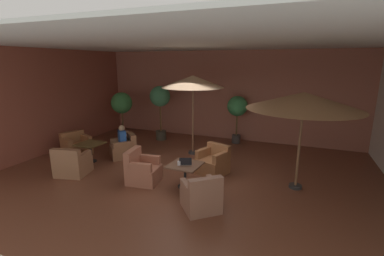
% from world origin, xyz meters
% --- Properties ---
extents(ground_plane, '(10.69, 8.38, 0.02)m').
position_xyz_m(ground_plane, '(0.00, 0.00, -0.01)').
color(ground_plane, brown).
extents(wall_back_brick, '(10.69, 0.08, 3.59)m').
position_xyz_m(wall_back_brick, '(0.00, 4.15, 1.79)').
color(wall_back_brick, '#A05D4B').
rests_on(wall_back_brick, ground_plane).
extents(wall_left_accent, '(0.08, 8.38, 3.59)m').
position_xyz_m(wall_left_accent, '(-5.30, 0.00, 1.79)').
color(wall_left_accent, brown).
rests_on(wall_left_accent, ground_plane).
extents(ceiling_slab, '(10.69, 8.38, 0.06)m').
position_xyz_m(ceiling_slab, '(0.00, 0.00, 3.62)').
color(ceiling_slab, silver).
rests_on(ceiling_slab, wall_back_brick).
extents(cafe_table_front_left, '(0.83, 0.83, 0.61)m').
position_xyz_m(cafe_table_front_left, '(0.27, -0.73, 0.49)').
color(cafe_table_front_left, black).
rests_on(cafe_table_front_left, ground_plane).
extents(armchair_front_left_north, '(0.96, 0.96, 0.83)m').
position_xyz_m(armchair_front_left_north, '(0.67, 0.37, 0.32)').
color(armchair_front_left_north, '#995F39').
rests_on(armchair_front_left_north, ground_plane).
extents(armchair_front_left_east, '(0.87, 0.83, 0.90)m').
position_xyz_m(armchair_front_left_east, '(-0.91, -0.89, 0.33)').
color(armchair_front_left_east, '#A05E46').
rests_on(armchair_front_left_east, ground_plane).
extents(armchair_front_left_south, '(1.05, 1.05, 0.84)m').
position_xyz_m(armchair_front_left_south, '(1.03, -1.63, 0.31)').
color(armchair_front_left_south, '#8F604B').
rests_on(armchair_front_left_south, ground_plane).
extents(cafe_table_front_right, '(0.76, 0.76, 0.61)m').
position_xyz_m(cafe_table_front_right, '(-3.26, -0.17, 0.50)').
color(cafe_table_front_right, black).
rests_on(cafe_table_front_right, ground_plane).
extents(armchair_front_right_north, '(1.03, 1.05, 0.77)m').
position_xyz_m(armchair_front_right_north, '(-4.24, 0.22, 0.30)').
color(armchair_front_right_north, '#996039').
rests_on(armchair_front_right_north, ground_plane).
extents(armchair_front_right_east, '(0.97, 0.94, 0.84)m').
position_xyz_m(armchair_front_right_east, '(-3.02, -1.20, 0.31)').
color(armchair_front_right_east, '#946343').
rests_on(armchair_front_right_east, ground_plane).
extents(armchair_front_right_south, '(1.05, 1.06, 0.78)m').
position_xyz_m(armchair_front_right_south, '(-2.54, 0.60, 0.29)').
color(armchair_front_right_south, '#915E3F').
rests_on(armchair_front_right_south, ground_plane).
extents(patio_umbrella_tall_red, '(2.10, 2.10, 2.70)m').
position_xyz_m(patio_umbrella_tall_red, '(-0.50, 1.78, 2.49)').
color(patio_umbrella_tall_red, '#2D2D2D').
rests_on(patio_umbrella_tall_red, ground_plane).
extents(patio_umbrella_center_beige, '(2.68, 2.68, 2.45)m').
position_xyz_m(patio_umbrella_center_beige, '(2.91, 0.25, 2.23)').
color(patio_umbrella_center_beige, '#2D2D2D').
rests_on(patio_umbrella_center_beige, ground_plane).
extents(potted_tree_left_corner, '(0.82, 0.82, 2.21)m').
position_xyz_m(potted_tree_left_corner, '(-2.38, 2.94, 1.62)').
color(potted_tree_left_corner, '#3D382C').
rests_on(potted_tree_left_corner, ground_plane).
extents(potted_tree_mid_left, '(0.86, 0.86, 1.95)m').
position_xyz_m(potted_tree_mid_left, '(-3.88, 2.44, 1.38)').
color(potted_tree_mid_left, silver).
rests_on(potted_tree_mid_left, ground_plane).
extents(potted_tree_mid_right, '(0.78, 0.78, 1.87)m').
position_xyz_m(potted_tree_mid_right, '(0.63, 3.59, 1.38)').
color(potted_tree_mid_right, '#3C3633').
rests_on(potted_tree_mid_right, ground_plane).
extents(patron_blue_shirt, '(0.43, 0.42, 0.68)m').
position_xyz_m(patron_blue_shirt, '(-2.57, 0.57, 0.72)').
color(patron_blue_shirt, '#244D98').
rests_on(patron_blue_shirt, ground_plane).
extents(iced_drink_cup, '(0.08, 0.08, 0.11)m').
position_xyz_m(iced_drink_cup, '(0.15, -0.84, 0.67)').
color(iced_drink_cup, white).
rests_on(iced_drink_cup, cafe_table_front_left).
extents(open_laptop, '(0.37, 0.32, 0.20)m').
position_xyz_m(open_laptop, '(0.28, -0.74, 0.67)').
color(open_laptop, '#9EA0A5').
rests_on(open_laptop, cafe_table_front_left).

